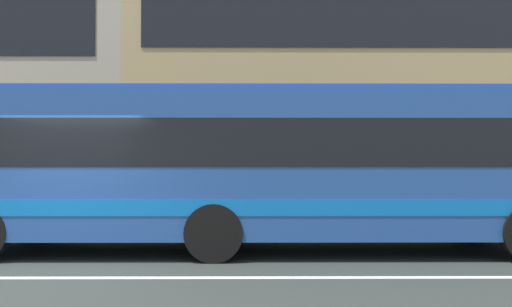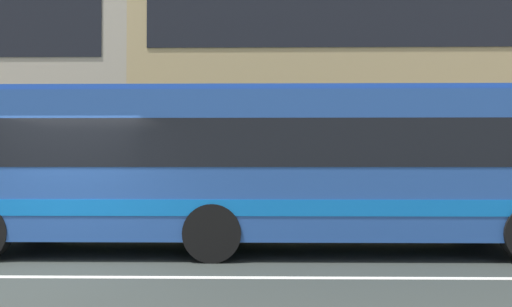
# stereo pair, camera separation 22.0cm
# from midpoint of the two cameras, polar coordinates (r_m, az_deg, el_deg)

# --- Properties ---
(ground_plane) EXTENTS (160.00, 160.00, 0.00)m
(ground_plane) POSITION_cam_midpoint_polar(r_m,az_deg,el_deg) (8.56, -21.96, -12.38)
(ground_plane) COLOR #2E3431
(lane_centre_line) EXTENTS (60.00, 0.16, 0.01)m
(lane_centre_line) POSITION_cam_midpoint_polar(r_m,az_deg,el_deg) (8.56, -21.96, -12.35)
(lane_centre_line) COLOR silver
(lane_centre_line) RESTS_ON ground_plane
(hedge_row_far) EXTENTS (14.00, 1.10, 0.80)m
(hedge_row_far) POSITION_cam_midpoint_polar(r_m,az_deg,el_deg) (13.91, -4.21, -6.33)
(hedge_row_far) COLOR #3A602C
(hedge_row_far) RESTS_ON ground_plane
(apartment_block_right) EXTENTS (18.73, 10.00, 12.26)m
(apartment_block_right) POSITION_cam_midpoint_polar(r_m,az_deg,el_deg) (24.74, 11.38, 9.36)
(apartment_block_right) COLOR tan
(apartment_block_right) RESTS_ON ground_plane
(transit_bus) EXTENTS (11.41, 2.66, 3.07)m
(transit_bus) POSITION_cam_midpoint_polar(r_m,az_deg,el_deg) (10.10, 0.50, -1.00)
(transit_bus) COLOR #254D9B
(transit_bus) RESTS_ON ground_plane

